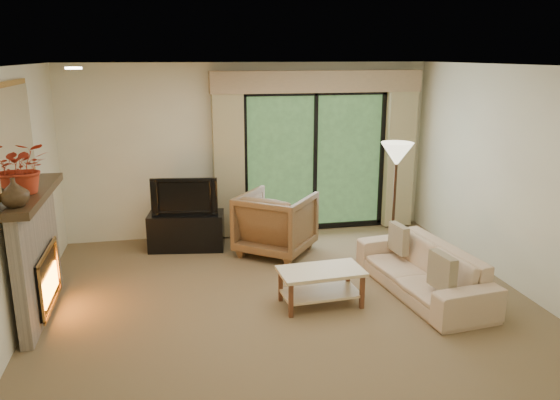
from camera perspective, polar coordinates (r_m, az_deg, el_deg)
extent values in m
plane|color=olive|center=(6.34, 0.56, -10.35)|extent=(5.50, 5.50, 0.00)
plane|color=white|center=(5.72, 0.63, 13.87)|extent=(5.50, 5.50, 0.00)
plane|color=beige|center=(8.30, -3.11, 5.20)|extent=(5.00, 0.00, 5.00)
plane|color=beige|center=(3.61, 9.18, -8.24)|extent=(5.00, 0.00, 5.00)
plane|color=beige|center=(5.96, -26.17, -0.27)|extent=(0.00, 5.00, 5.00)
plane|color=beige|center=(7.01, 23.16, 2.15)|extent=(0.00, 5.00, 5.00)
cube|color=tan|center=(8.12, -5.37, 4.21)|extent=(0.45, 0.18, 2.35)
cube|color=tan|center=(8.83, 12.37, 4.80)|extent=(0.45, 0.18, 2.35)
cube|color=tan|center=(8.27, 3.97, 12.25)|extent=(3.20, 0.24, 0.32)
cube|color=black|center=(7.93, -9.73, -3.20)|extent=(1.11, 0.63, 0.53)
imported|color=black|center=(7.78, -9.90, 0.50)|extent=(0.93, 0.26, 0.53)
imported|color=brown|center=(7.61, -0.43, -2.43)|extent=(1.31, 1.32, 0.87)
imported|color=#CEAD8B|center=(6.61, 14.67, -7.06)|extent=(0.97, 2.02, 0.57)
cube|color=brown|center=(6.05, 16.58, -7.22)|extent=(0.15, 0.40, 0.39)
cube|color=brown|center=(6.99, 12.28, -3.95)|extent=(0.13, 0.36, 0.36)
imported|color=#3B2B1A|center=(5.49, -26.03, 0.73)|extent=(0.33, 0.33, 0.27)
imported|color=#B7351C|center=(5.95, -25.03, 3.07)|extent=(0.50, 0.45, 0.51)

